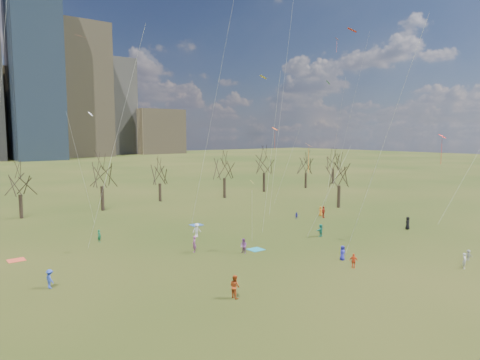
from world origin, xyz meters
TOP-DOWN VIEW (x-y plane):
  - ground at (0.00, 0.00)m, footprint 500.00×500.00m
  - bare_tree_row at (-0.09, 37.22)m, footprint 113.04×29.80m
  - blanket_teal at (-2.35, 6.13)m, footprint 1.60×1.50m
  - blanket_navy at (-0.76, 20.94)m, footprint 1.60×1.50m
  - blanket_crimson at (-23.88, 17.76)m, footprint 1.60×1.50m
  - person_0 at (2.04, -2.16)m, footprint 0.74×0.50m
  - person_1 at (8.94, -10.90)m, footprint 0.64×0.56m
  - person_2 at (-12.47, -3.49)m, footprint 0.70×0.89m
  - person_3 at (11.90, -9.94)m, footprint 0.62×0.80m
  - person_4 at (0.76, -4.50)m, footprint 0.75×0.87m
  - person_5 at (7.83, 5.87)m, footprint 1.51×0.79m
  - person_6 at (19.93, 1.48)m, footprint 0.98×0.87m
  - person_7 at (-8.20, 9.39)m, footprint 0.71×0.77m
  - person_8 at (13.14, 15.28)m, footprint 0.57×0.62m
  - person_9 at (-4.32, 15.11)m, footprint 1.11×0.68m
  - person_10 at (17.18, 13.64)m, footprint 1.09×0.68m
  - person_12 at (17.93, 14.85)m, footprint 0.63×0.81m
  - person_13 at (-14.72, 19.87)m, footprint 0.50×0.62m
  - person_14 at (-4.33, 5.76)m, footprint 0.67×0.83m
  - person_15 at (-23.22, 7.44)m, footprint 0.77×1.11m
  - kites_airborne at (3.64, 11.43)m, footprint 70.02×40.00m

SIDE VIEW (x-z plane):
  - ground at x=0.00m, z-range 0.00..0.00m
  - blanket_teal at x=-2.35m, z-range 0.00..0.03m
  - blanket_navy at x=-0.76m, z-range 0.00..0.03m
  - blanket_crimson at x=-23.88m, z-range 0.00..0.03m
  - person_8 at x=13.14m, z-range 0.00..1.02m
  - person_3 at x=11.90m, z-range 0.00..1.08m
  - person_4 at x=0.76m, z-range 0.00..1.41m
  - person_13 at x=-14.72m, z-range 0.00..1.46m
  - person_12 at x=17.93m, z-range 0.00..1.47m
  - person_1 at x=8.94m, z-range 0.00..1.48m
  - person_0 at x=2.04m, z-range 0.00..1.48m
  - person_5 at x=7.83m, z-range 0.00..1.55m
  - person_15 at x=-23.22m, z-range 0.00..1.58m
  - person_14 at x=-4.33m, z-range 0.00..1.59m
  - person_9 at x=-4.32m, z-range 0.00..1.67m
  - person_6 at x=19.93m, z-range 0.00..1.69m
  - person_10 at x=17.18m, z-range 0.00..1.74m
  - person_7 at x=-8.20m, z-range 0.00..1.76m
  - person_2 at x=-12.47m, z-range 0.00..1.81m
  - bare_tree_row at x=-0.09m, z-range 1.37..10.87m
  - kites_airborne at x=3.64m, z-range -2.05..29.31m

